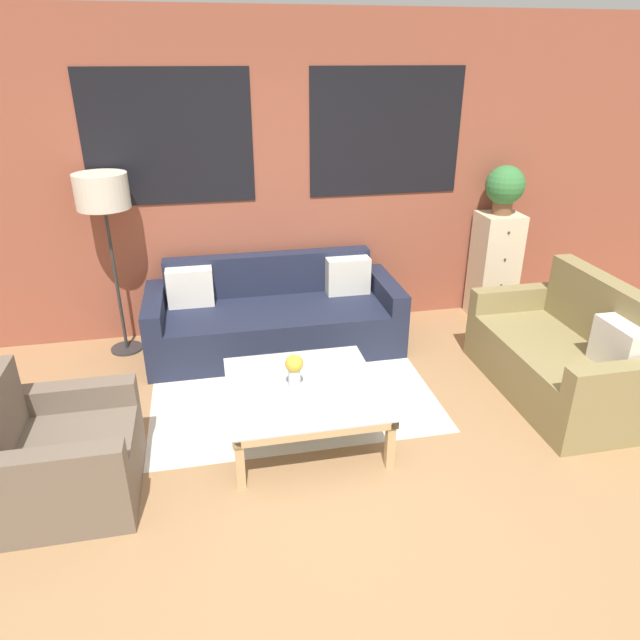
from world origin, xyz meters
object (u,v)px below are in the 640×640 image
Objects in this scene: coffee_table at (303,393)px; floor_lamp at (103,198)px; couch_dark at (274,318)px; drawer_cabinet at (494,266)px; potted_plant at (505,187)px; flower_vase at (294,368)px; settee_vintage at (564,357)px; armchair_corner at (59,457)px.

floor_lamp is at bearing 131.17° from coffee_table.
couch_dark is 2.26m from drawer_cabinet.
potted_plant is (2.21, 1.60, 0.99)m from coffee_table.
coffee_table is 4.22× the size of flower_vase.
couch_dark is 1.37m from coffee_table.
couch_dark is 2.10× the size of drawer_cabinet.
drawer_cabinet is (2.21, 1.60, 0.21)m from coffee_table.
flower_vase is (-2.27, -1.59, -0.01)m from drawer_cabinet.
settee_vintage reaches higher than couch_dark.
potted_plant is 1.86× the size of flower_vase.
floor_lamp is 1.49× the size of drawer_cabinet.
coffee_table is 2.74m from drawer_cabinet.
settee_vintage is 0.96× the size of floor_lamp.
floor_lamp is 3.57m from potted_plant.
couch_dark is 1.46× the size of settee_vintage.
settee_vintage is 1.81× the size of armchair_corner.
armchair_corner is (-1.50, -1.70, 0.00)m from couch_dark.
potted_plant is 2.88m from flower_vase.
armchair_corner is 4.21m from drawer_cabinet.
settee_vintage is at bearing 3.14° from coffee_table.
armchair_corner is at bearing -152.65° from drawer_cabinet.
potted_plant is at bearing 0.76° from floor_lamp.
flower_vase is (1.30, -1.54, -0.87)m from floor_lamp.
coffee_table is at bearing -176.86° from settee_vintage.
coffee_table is (0.02, -1.37, 0.05)m from couch_dark.
floor_lamp is 6.46× the size of flower_vase.
drawer_cabinet is at bearing 5.85° from couch_dark.
flower_vase is at bearing -145.02° from potted_plant.
settee_vintage is 2.07m from coffee_table.
couch_dark is at bearing -174.15° from potted_plant.
floor_lamp is 2.19m from flower_vase.
floor_lamp reaches higher than coffee_table.
drawer_cabinet is at bearing 0.75° from floor_lamp.
armchair_corner is (-3.59, -0.45, -0.03)m from settee_vintage.
coffee_table is 0.20m from flower_vase.
coffee_table is 2.32m from floor_lamp.
coffee_table is at bearing 12.40° from armchair_corner.
settee_vintage is at bearing -22.74° from floor_lamp.
potted_plant reaches higher than drawer_cabinet.
floor_lamp is 3.67m from drawer_cabinet.
floor_lamp reaches higher than armchair_corner.
flower_vase is (-0.06, 0.01, 0.19)m from coffee_table.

